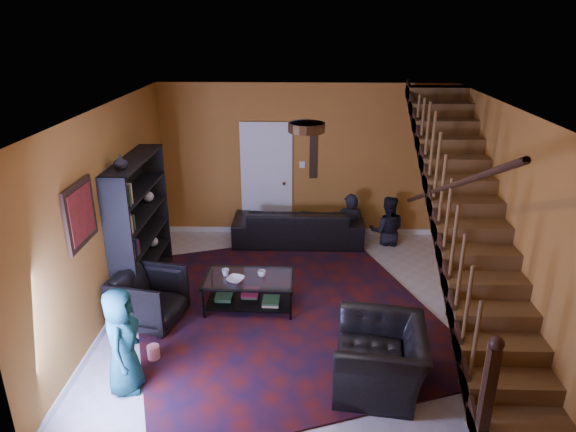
% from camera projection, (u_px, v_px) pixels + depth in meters
% --- Properties ---
extents(floor, '(5.50, 5.50, 0.00)m').
position_uv_depth(floor, '(304.00, 309.00, 7.24)').
color(floor, beige).
rests_on(floor, ground).
extents(room, '(5.50, 5.50, 5.50)m').
position_uv_depth(room, '(224.00, 262.00, 8.50)').
color(room, '#AE6626').
rests_on(room, ground).
extents(staircase, '(0.95, 5.02, 3.18)m').
position_uv_depth(staircase, '(468.00, 219.00, 6.67)').
color(staircase, brown).
rests_on(staircase, floor).
extents(bookshelf, '(0.35, 1.80, 2.00)m').
position_uv_depth(bookshelf, '(141.00, 228.00, 7.52)').
color(bookshelf, black).
rests_on(bookshelf, floor).
extents(door, '(0.82, 0.05, 2.05)m').
position_uv_depth(door, '(267.00, 181.00, 9.43)').
color(door, silver).
rests_on(door, floor).
extents(framed_picture, '(0.04, 0.74, 0.74)m').
position_uv_depth(framed_picture, '(80.00, 214.00, 5.84)').
color(framed_picture, maroon).
rests_on(framed_picture, room).
extents(wall_hanging, '(0.14, 0.03, 0.90)m').
position_uv_depth(wall_hanging, '(313.00, 154.00, 9.22)').
color(wall_hanging, black).
rests_on(wall_hanging, room).
extents(ceiling_fixture, '(0.40, 0.40, 0.10)m').
position_uv_depth(ceiling_fixture, '(307.00, 127.00, 5.50)').
color(ceiling_fixture, '#3F2814').
rests_on(ceiling_fixture, room).
extents(rug, '(5.16, 5.50, 0.02)m').
position_uv_depth(rug, '(282.00, 309.00, 7.21)').
color(rug, '#43100C').
rests_on(rug, floor).
extents(sofa, '(2.32, 0.91, 0.68)m').
position_uv_depth(sofa, '(298.00, 225.00, 9.26)').
color(sofa, black).
rests_on(sofa, floor).
extents(armchair_left, '(0.98, 0.97, 0.75)m').
position_uv_depth(armchair_left, '(149.00, 298.00, 6.78)').
color(armchair_left, black).
rests_on(armchair_left, floor).
extents(armchair_right, '(1.10, 1.22, 0.72)m').
position_uv_depth(armchair_right, '(380.00, 358.00, 5.62)').
color(armchair_right, black).
rests_on(armchair_right, floor).
extents(person_adult_a, '(0.53, 0.38, 1.38)m').
position_uv_depth(person_adult_a, '(349.00, 230.00, 9.32)').
color(person_adult_a, black).
rests_on(person_adult_a, sofa).
extents(person_adult_b, '(0.70, 0.57, 1.34)m').
position_uv_depth(person_adult_b, '(387.00, 231.00, 9.31)').
color(person_adult_b, black).
rests_on(person_adult_b, sofa).
extents(person_child, '(0.45, 0.63, 1.23)m').
position_uv_depth(person_child, '(122.00, 341.00, 5.48)').
color(person_child, '#165653').
rests_on(person_child, armchair_left).
extents(coffee_table, '(1.25, 0.75, 0.47)m').
position_uv_depth(coffee_table, '(249.00, 290.00, 7.19)').
color(coffee_table, black).
rests_on(coffee_table, floor).
extents(cup_a, '(0.15, 0.15, 0.09)m').
position_uv_depth(cup_a, '(262.00, 273.00, 7.13)').
color(cup_a, '#999999').
rests_on(cup_a, coffee_table).
extents(cup_b, '(0.13, 0.13, 0.10)m').
position_uv_depth(cup_b, '(226.00, 272.00, 7.16)').
color(cup_b, '#999999').
rests_on(cup_b, coffee_table).
extents(bowl, '(0.30, 0.30, 0.06)m').
position_uv_depth(bowl, '(236.00, 280.00, 7.00)').
color(bowl, '#999999').
rests_on(bowl, coffee_table).
extents(vase, '(0.18, 0.18, 0.19)m').
position_uv_depth(vase, '(120.00, 162.00, 6.64)').
color(vase, '#999999').
rests_on(vase, bookshelf).
extents(popcorn_bucket, '(0.19, 0.19, 0.17)m').
position_uv_depth(popcorn_bucket, '(154.00, 352.00, 6.13)').
color(popcorn_bucket, red).
rests_on(popcorn_bucket, rug).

